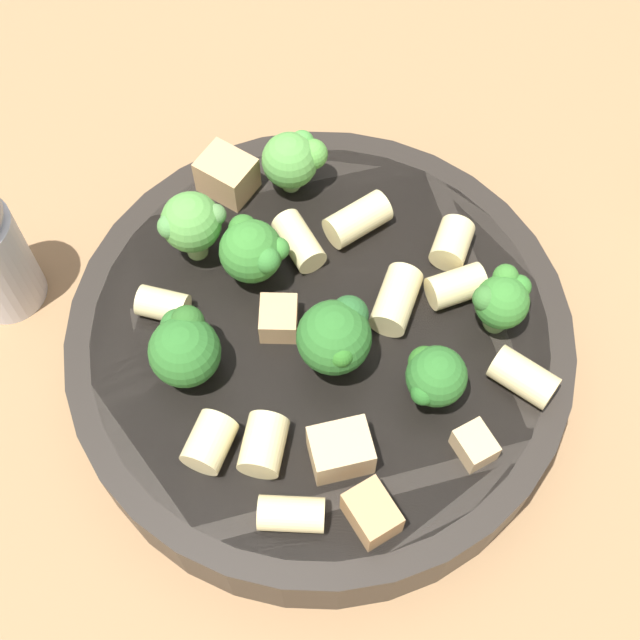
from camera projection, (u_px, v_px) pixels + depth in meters
ground_plane at (320, 367)px, 0.43m from camera, size 2.00×2.00×0.00m
pasta_bowl at (320, 347)px, 0.41m from camera, size 0.23×0.23×0.04m
broccoli_floret_0 at (336, 336)px, 0.37m from camera, size 0.03×0.03×0.04m
broccoli_floret_1 at (191, 223)px, 0.39m from camera, size 0.03×0.03×0.04m
broccoli_floret_2 at (252, 250)px, 0.39m from camera, size 0.03×0.03×0.03m
broccoli_floret_3 at (502, 300)px, 0.38m from camera, size 0.03×0.03×0.03m
broccoli_floret_4 at (184, 347)px, 0.37m from camera, size 0.03×0.03×0.03m
broccoli_floret_5 at (293, 159)px, 0.42m from camera, size 0.03×0.03×0.03m
broccoli_floret_6 at (434, 376)px, 0.36m from camera, size 0.03×0.03×0.03m
rigatoni_0 at (456, 286)px, 0.40m from camera, size 0.03×0.03×0.02m
rigatoni_1 at (164, 302)px, 0.39m from camera, size 0.02×0.02×0.01m
rigatoni_2 at (209, 442)px, 0.36m from camera, size 0.03×0.02×0.02m
rigatoni_3 at (299, 241)px, 0.41m from camera, size 0.03×0.03×0.01m
rigatoni_4 at (452, 243)px, 0.41m from camera, size 0.02×0.02×0.02m
rigatoni_5 at (358, 219)px, 0.41m from camera, size 0.03×0.03×0.02m
rigatoni_6 at (263, 445)px, 0.36m from camera, size 0.02×0.02×0.02m
rigatoni_7 at (524, 377)px, 0.38m from camera, size 0.03×0.03×0.02m
rigatoni_8 at (396, 300)px, 0.39m from camera, size 0.03×0.02×0.02m
rigatoni_9 at (299, 515)px, 0.35m from camera, size 0.02×0.03×0.01m
chicken_chunk_0 at (372, 513)px, 0.35m from camera, size 0.03×0.03×0.02m
chicken_chunk_1 at (227, 175)px, 0.42m from camera, size 0.03×0.03×0.02m
chicken_chunk_2 at (341, 450)px, 0.36m from camera, size 0.03×0.03×0.02m
chicken_chunk_3 at (475, 445)px, 0.36m from camera, size 0.02×0.02×0.01m
chicken_chunk_4 at (278, 322)px, 0.39m from camera, size 0.02×0.02×0.01m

